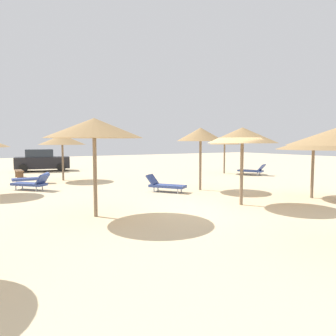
# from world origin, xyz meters

# --- Properties ---
(ground_plane) EXTENTS (80.00, 80.00, 0.00)m
(ground_plane) POSITION_xyz_m (0.00, 0.00, 0.00)
(ground_plane) COLOR beige
(parasol_0) EXTENTS (2.73, 2.73, 2.75)m
(parasol_0) POSITION_xyz_m (-2.64, 10.82, 2.44)
(parasol_0) COLOR #75604C
(parasol_0) RESTS_ON ground
(parasol_2) EXTENTS (2.31, 2.31, 3.01)m
(parasol_2) POSITION_xyz_m (2.13, 3.48, 2.68)
(parasol_2) COLOR #75604C
(parasol_2) RESTS_ON ground
(parasol_3) EXTENTS (2.26, 2.26, 2.73)m
(parasol_3) POSITION_xyz_m (8.45, 8.92, 2.41)
(parasol_3) COLOR #75604C
(parasol_3) RESTS_ON ground
(parasol_4) EXTENTS (3.04, 3.04, 2.53)m
(parasol_4) POSITION_xyz_m (4.79, -0.71, 2.27)
(parasol_4) COLOR #75604C
(parasol_4) RESTS_ON ground
(parasol_6) EXTENTS (3.04, 3.04, 3.09)m
(parasol_6) POSITION_xyz_m (-4.02, 0.81, 2.77)
(parasol_6) COLOR #75604C
(parasol_6) RESTS_ON ground
(parasol_7) EXTENTS (2.59, 2.59, 2.88)m
(parasol_7) POSITION_xyz_m (1.22, -0.23, 2.58)
(parasol_7) COLOR #75604C
(parasol_7) RESTS_ON ground
(lounger_0) EXTENTS (1.94, 0.71, 0.62)m
(lounger_0) POSITION_xyz_m (-4.53, 10.09, 0.31)
(lounger_0) COLOR #33478C
(lounger_0) RESTS_ON ground
(lounger_1) EXTENTS (1.69, 1.81, 0.80)m
(lounger_1) POSITION_xyz_m (-4.89, 7.70, 0.33)
(lounger_1) COLOR #33478C
(lounger_1) RESTS_ON ground
(lounger_2) EXTENTS (1.58, 1.89, 0.79)m
(lounger_2) POSITION_xyz_m (0.36, 3.87, 0.32)
(lounger_2) COLOR #33478C
(lounger_2) RESTS_ON ground
(lounger_3) EXTENTS (1.34, 1.96, 0.78)m
(lounger_3) POSITION_xyz_m (9.39, 7.06, 0.32)
(lounger_3) COLOR #33478C
(lounger_3) RESTS_ON ground
(bench_0) EXTENTS (0.40, 1.50, 0.49)m
(bench_0) POSITION_xyz_m (-4.74, 13.70, 0.35)
(bench_0) COLOR brown
(bench_0) RESTS_ON ground
(parked_car) EXTENTS (4.25, 2.58, 1.72)m
(parked_car) POSITION_xyz_m (-2.61, 17.75, 0.82)
(parked_car) COLOR black
(parked_car) RESTS_ON ground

